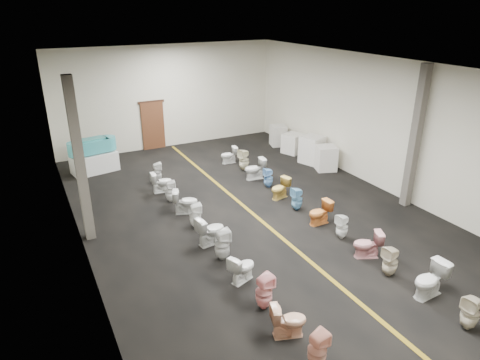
% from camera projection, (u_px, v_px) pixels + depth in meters
% --- Properties ---
extents(floor, '(16.00, 16.00, 0.00)m').
position_uv_depth(floor, '(256.00, 216.00, 13.21)').
color(floor, black).
rests_on(floor, ground).
extents(ceiling, '(16.00, 16.00, 0.00)m').
position_uv_depth(ceiling, '(258.00, 67.00, 11.48)').
color(ceiling, black).
rests_on(ceiling, ground).
extents(wall_back, '(10.00, 0.00, 10.00)m').
position_uv_depth(wall_back, '(168.00, 97.00, 18.91)').
color(wall_back, beige).
rests_on(wall_back, ground).
extents(wall_left, '(0.00, 16.00, 16.00)m').
position_uv_depth(wall_left, '(75.00, 177.00, 10.23)').
color(wall_left, beige).
rests_on(wall_left, ground).
extents(wall_right, '(0.00, 16.00, 16.00)m').
position_uv_depth(wall_right, '(385.00, 126.00, 14.47)').
color(wall_right, beige).
rests_on(wall_right, ground).
extents(aisle_stripe, '(0.12, 15.60, 0.01)m').
position_uv_depth(aisle_stripe, '(256.00, 216.00, 13.21)').
color(aisle_stripe, olive).
rests_on(aisle_stripe, floor).
extents(back_door, '(1.00, 0.10, 2.10)m').
position_uv_depth(back_door, '(153.00, 126.00, 18.98)').
color(back_door, '#562D19').
rests_on(back_door, floor).
extents(door_frame, '(1.15, 0.08, 0.10)m').
position_uv_depth(door_frame, '(151.00, 102.00, 18.58)').
color(door_frame, '#331C11').
rests_on(door_frame, back_door).
extents(column_left, '(0.25, 0.25, 4.50)m').
position_uv_depth(column_left, '(80.00, 162.00, 11.15)').
color(column_left, '#59544C').
rests_on(column_left, floor).
extents(column_right, '(0.25, 0.25, 4.50)m').
position_uv_depth(column_right, '(415.00, 138.00, 13.13)').
color(column_right, '#59544C').
rests_on(column_right, floor).
extents(display_table, '(1.81, 1.15, 0.75)m').
position_uv_depth(display_table, '(94.00, 163.00, 16.55)').
color(display_table, white).
rests_on(display_table, floor).
extents(bathtub, '(1.84, 0.89, 0.55)m').
position_uv_depth(bathtub, '(92.00, 145.00, 16.29)').
color(bathtub, teal).
rests_on(bathtub, display_table).
extents(appliance_crate_a, '(0.95, 0.95, 0.96)m').
position_uv_depth(appliance_crate_a, '(326.00, 158.00, 16.73)').
color(appliance_crate_a, silver).
rests_on(appliance_crate_a, floor).
extents(appliance_crate_b, '(1.02, 1.02, 1.11)m').
position_uv_depth(appliance_crate_b, '(312.00, 150.00, 17.46)').
color(appliance_crate_b, silver).
rests_on(appliance_crate_b, floor).
extents(appliance_crate_c, '(0.97, 0.97, 0.85)m').
position_uv_depth(appliance_crate_c, '(293.00, 143.00, 18.65)').
color(appliance_crate_c, silver).
rests_on(appliance_crate_c, floor).
extents(appliance_crate_d, '(0.80, 0.80, 0.94)m').
position_uv_depth(appliance_crate_d, '(278.00, 135.00, 19.62)').
color(appliance_crate_d, silver).
rests_on(appliance_crate_d, floor).
extents(toilet_left_1, '(0.40, 0.39, 0.77)m').
position_uv_depth(toilet_left_1, '(317.00, 350.00, 7.59)').
color(toilet_left_1, '#EEA48C').
rests_on(toilet_left_1, floor).
extents(toilet_left_2, '(0.79, 0.60, 0.72)m').
position_uv_depth(toilet_left_2, '(289.00, 320.00, 8.34)').
color(toilet_left_2, '#EDAE8B').
rests_on(toilet_left_2, floor).
extents(toilet_left_3, '(0.43, 0.42, 0.81)m').
position_uv_depth(toilet_left_3, '(264.00, 292.00, 9.09)').
color(toilet_left_3, pink).
rests_on(toilet_left_3, floor).
extents(toilet_left_4, '(0.78, 0.61, 0.70)m').
position_uv_depth(toilet_left_4, '(242.00, 268.00, 10.02)').
color(toilet_left_4, white).
rests_on(toilet_left_4, floor).
extents(toilet_left_5, '(0.41, 0.40, 0.85)m').
position_uv_depth(toilet_left_5, '(222.00, 245.00, 10.83)').
color(toilet_left_5, silver).
rests_on(toilet_left_5, floor).
extents(toilet_left_6, '(0.86, 0.57, 0.81)m').
position_uv_depth(toilet_left_6, '(211.00, 230.00, 11.55)').
color(toilet_left_6, silver).
rests_on(toilet_left_6, floor).
extents(toilet_left_7, '(0.39, 0.38, 0.75)m').
position_uv_depth(toilet_left_7, '(195.00, 216.00, 12.42)').
color(toilet_left_7, white).
rests_on(toilet_left_7, floor).
extents(toilet_left_8, '(0.86, 0.68, 0.77)m').
position_uv_depth(toilet_left_8, '(185.00, 202.00, 13.27)').
color(toilet_left_8, silver).
rests_on(toilet_left_8, floor).
extents(toilet_left_9, '(0.38, 0.38, 0.73)m').
position_uv_depth(toilet_left_9, '(170.00, 191.00, 14.05)').
color(toilet_left_9, white).
rests_on(toilet_left_9, floor).
extents(toilet_left_10, '(0.74, 0.46, 0.73)m').
position_uv_depth(toilet_left_10, '(162.00, 182.00, 14.79)').
color(toilet_left_10, white).
rests_on(toilet_left_10, floor).
extents(toilet_left_11, '(0.36, 0.36, 0.72)m').
position_uv_depth(toilet_left_11, '(157.00, 172.00, 15.66)').
color(toilet_left_11, white).
rests_on(toilet_left_11, floor).
extents(toilet_right_0, '(0.41, 0.40, 0.78)m').
position_uv_depth(toilet_right_0, '(470.00, 312.00, 8.52)').
color(toilet_right_0, beige).
rests_on(toilet_right_0, floor).
extents(toilet_right_1, '(0.84, 0.51, 0.83)m').
position_uv_depth(toilet_right_1, '(430.00, 280.00, 9.46)').
color(toilet_right_1, white).
rests_on(toilet_right_1, floor).
extents(toilet_right_2, '(0.38, 0.37, 0.78)m').
position_uv_depth(toilet_right_2, '(390.00, 261.00, 10.19)').
color(toilet_right_2, beige).
rests_on(toilet_right_2, floor).
extents(toilet_right_3, '(0.82, 0.67, 0.73)m').
position_uv_depth(toilet_right_3, '(367.00, 245.00, 10.95)').
color(toilet_right_3, '#D68E91').
rests_on(toilet_right_3, floor).
extents(toilet_right_4, '(0.37, 0.36, 0.73)m').
position_uv_depth(toilet_right_4, '(342.00, 226.00, 11.84)').
color(toilet_right_4, white).
rests_on(toilet_right_4, floor).
extents(toilet_right_5, '(0.73, 0.43, 0.73)m').
position_uv_depth(toilet_right_5, '(320.00, 213.00, 12.62)').
color(toilet_right_5, orange).
rests_on(toilet_right_5, floor).
extents(toilet_right_6, '(0.35, 0.35, 0.76)m').
position_uv_depth(toilet_right_6, '(297.00, 199.00, 13.47)').
color(toilet_right_6, '#72B4DB').
rests_on(toilet_right_6, floor).
extents(toilet_right_7, '(0.77, 0.55, 0.71)m').
position_uv_depth(toilet_right_7, '(280.00, 188.00, 14.30)').
color(toilet_right_7, '#DCB653').
rests_on(toilet_right_7, floor).
extents(toilet_right_8, '(0.36, 0.35, 0.72)m').
position_uv_depth(toilet_right_8, '(268.00, 178.00, 15.15)').
color(toilet_right_8, '#79AFE5').
rests_on(toilet_right_8, floor).
extents(toilet_right_9, '(0.82, 0.52, 0.79)m').
position_uv_depth(toilet_right_9, '(255.00, 169.00, 15.86)').
color(toilet_right_9, white).
rests_on(toilet_right_9, floor).
extents(toilet_right_10, '(0.47, 0.46, 0.86)m').
position_uv_depth(toilet_right_10, '(244.00, 160.00, 16.68)').
color(toilet_right_10, beige).
rests_on(toilet_right_10, floor).
extents(toilet_right_11, '(0.70, 0.44, 0.68)m').
position_uv_depth(toilet_right_11, '(229.00, 155.00, 17.47)').
color(toilet_right_11, white).
rests_on(toilet_right_11, floor).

